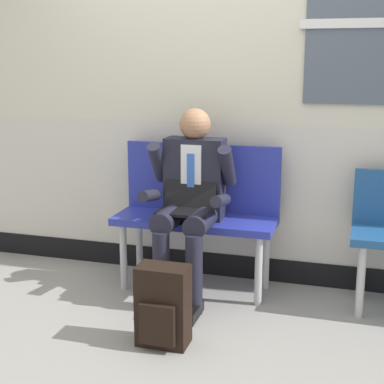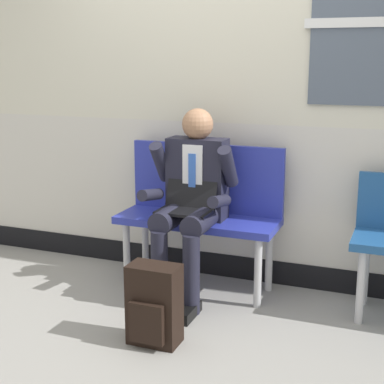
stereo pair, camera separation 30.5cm
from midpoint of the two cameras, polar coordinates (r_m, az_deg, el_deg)
ground_plane at (r=3.77m, az=-2.67°, el=-11.90°), size 18.00×18.00×0.00m
station_wall at (r=4.12m, az=0.79°, el=11.60°), size 6.57×0.17×2.98m
bench_with_person at (r=4.02m, az=-1.57°, el=-1.34°), size 1.12×0.42×1.01m
person_seated at (r=3.80m, az=-2.54°, el=-0.65°), size 0.57×0.70×1.27m
backpack at (r=3.30m, az=-5.62°, el=-11.34°), size 0.29×0.21×0.47m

